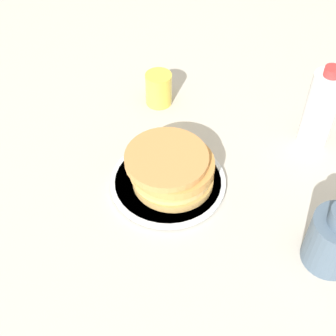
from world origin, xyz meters
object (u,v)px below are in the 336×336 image
Objects in this scene: plate at (168,182)px; pancake_stack at (171,168)px; water_bottle_near at (321,110)px; cream_jug at (335,239)px; juice_glass at (159,89)px.

pancake_stack is (-0.00, -0.00, 0.04)m from plate.
water_bottle_near is (-0.01, -0.33, 0.04)m from pancake_stack.
water_bottle_near is at bearing -92.88° from plate.
pancake_stack is 0.33m from water_bottle_near.
water_bottle_near is at bearing -30.94° from cream_jug.
cream_jug is at bearing -169.31° from juice_glass.
plate is 2.92× the size of juice_glass.
pancake_stack is at bearing 87.60° from water_bottle_near.
plate is 0.04m from pancake_stack.
juice_glass reaches higher than plate.
plate is at bearing 58.28° from pancake_stack.
water_bottle_near reaches higher than plate.
plate is at bearing 87.12° from water_bottle_near.
pancake_stack reaches higher than plate.
water_bottle_near is at bearing -92.40° from pancake_stack.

